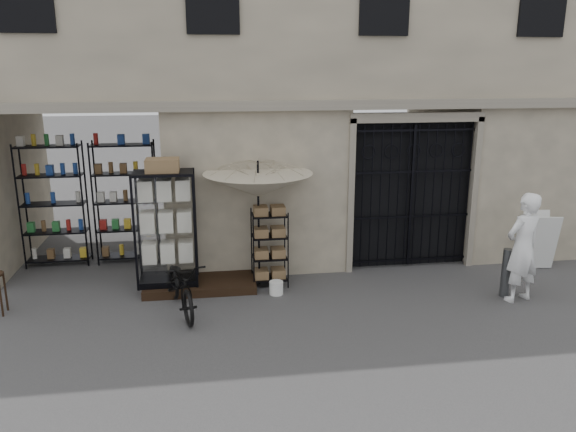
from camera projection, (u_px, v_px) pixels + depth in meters
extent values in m
plane|color=black|center=(349.00, 317.00, 9.10)|extent=(80.00, 80.00, 0.00)
cube|color=tan|center=(308.00, 38.00, 11.75)|extent=(14.00, 4.00, 9.00)
cube|color=black|center=(87.00, 197.00, 10.75)|extent=(3.00, 1.70, 3.00)
cube|color=black|center=(90.00, 204.00, 11.29)|extent=(2.70, 0.50, 2.50)
cube|color=black|center=(408.00, 193.00, 11.13)|extent=(2.50, 0.06, 3.00)
cube|color=black|center=(411.00, 197.00, 10.99)|extent=(0.05, 0.05, 2.80)
cube|color=black|center=(200.00, 285.00, 10.22)|extent=(2.00, 0.90, 0.15)
cube|color=black|center=(169.00, 279.00, 10.12)|extent=(1.14, 0.86, 0.11)
cube|color=silver|center=(160.00, 234.00, 9.57)|extent=(0.92, 0.26, 1.89)
cube|color=silver|center=(166.00, 234.00, 9.91)|extent=(0.94, 0.66, 1.58)
cube|color=olive|center=(163.00, 168.00, 9.60)|extent=(0.66, 0.56, 0.23)
cube|color=black|center=(270.00, 248.00, 10.25)|extent=(0.71, 0.58, 1.42)
cube|color=olive|center=(270.00, 250.00, 10.27)|extent=(0.60, 0.47, 1.07)
cylinder|color=black|center=(259.00, 224.00, 10.17)|extent=(0.04, 0.04, 2.32)
imported|color=tan|center=(258.00, 178.00, 9.95)|extent=(1.82, 1.85, 1.56)
cylinder|color=white|center=(276.00, 288.00, 9.96)|extent=(0.30, 0.30, 0.24)
imported|color=black|center=(182.00, 311.00, 9.29)|extent=(0.82, 1.05, 1.76)
cylinder|color=#4F5154|center=(506.00, 273.00, 9.79)|extent=(0.21, 0.21, 0.87)
imported|color=white|center=(517.00, 300.00, 9.75)|extent=(1.25, 2.03, 0.46)
cube|color=silver|center=(544.00, 243.00, 10.99)|extent=(0.56, 0.34, 1.11)
cube|color=silver|center=(536.00, 238.00, 11.32)|extent=(0.56, 0.34, 1.11)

